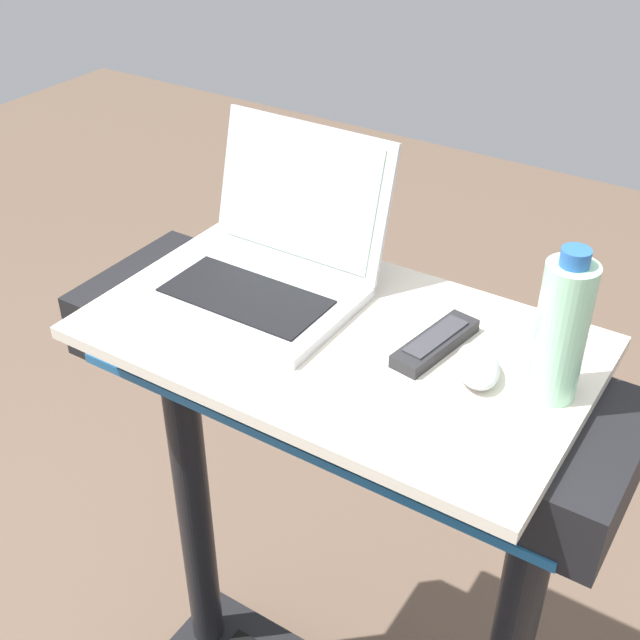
# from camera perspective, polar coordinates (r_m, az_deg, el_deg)

# --- Properties ---
(desk_board) EXTENTS (0.74, 0.45, 0.02)m
(desk_board) POSITION_cam_1_polar(r_m,az_deg,el_deg) (1.24, 1.24, -1.21)
(desk_board) COLOR beige
(desk_board) RESTS_ON treadmill_base
(laptop) EXTENTS (0.31, 0.29, 0.24)m
(laptop) POSITION_cam_1_polar(r_m,az_deg,el_deg) (1.32, -3.54, 3.98)
(laptop) COLOR #B7B7BC
(laptop) RESTS_ON desk_board
(computer_mouse) EXTENTS (0.10, 0.12, 0.03)m
(computer_mouse) POSITION_cam_1_polar(r_m,az_deg,el_deg) (1.16, 10.72, -3.11)
(computer_mouse) COLOR #B2B2B7
(computer_mouse) RESTS_ON desk_board
(water_bottle) EXTENTS (0.07, 0.07, 0.22)m
(water_bottle) POSITION_cam_1_polar(r_m,az_deg,el_deg) (1.11, 16.19, -0.66)
(water_bottle) COLOR #9EDBB2
(water_bottle) RESTS_ON desk_board
(tv_remote) EXTENTS (0.07, 0.17, 0.02)m
(tv_remote) POSITION_cam_1_polar(r_m,az_deg,el_deg) (1.21, 7.91, -1.54)
(tv_remote) COLOR #232326
(tv_remote) RESTS_ON desk_board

